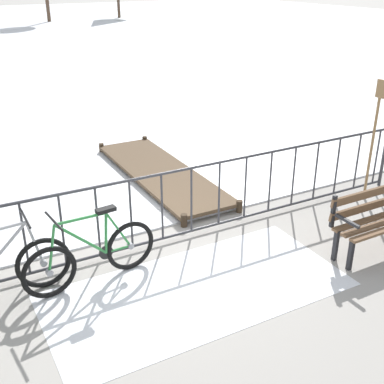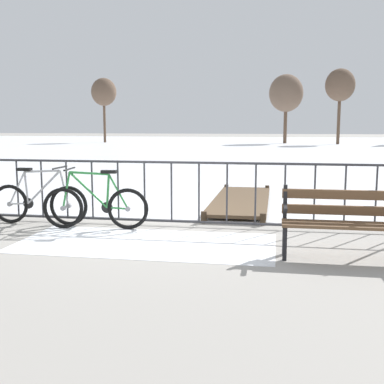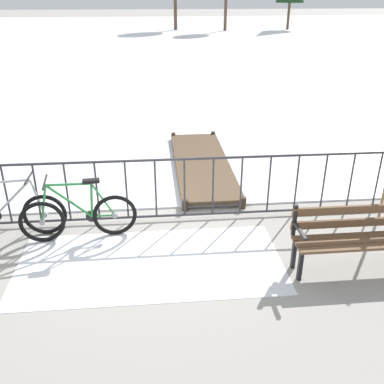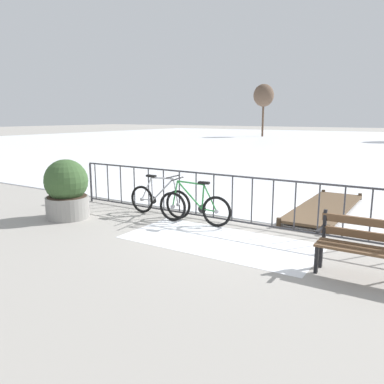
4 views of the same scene
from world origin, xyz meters
The scene contains 8 objects.
ground_plane centered at (0.00, 0.00, 0.00)m, with size 160.00×160.00×0.00m, color #9E9991.
frozen_pond centered at (0.00, 28.40, 0.01)m, with size 80.00×56.00×0.03m, color white.
snow_patch centered at (0.11, -1.20, 0.00)m, with size 3.61×1.71×0.01m, color white.
railing_fence centered at (0.00, 0.00, 0.56)m, with size 9.06×0.06×1.07m.
bicycle_near_railing centered at (-1.98, -0.26, 0.37)m, with size 1.71×0.52×0.97m.
bicycle_second centered at (-0.92, -0.43, 0.37)m, with size 1.71×0.52×0.97m.
park_bench centered at (2.79, -1.50, 0.51)m, with size 1.60×0.49×0.89m.
wooden_dock centered at (1.21, 2.16, 0.12)m, with size 1.10×3.82×0.20m.
Camera 3 is at (0.23, -6.12, 3.41)m, focal length 40.09 mm.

